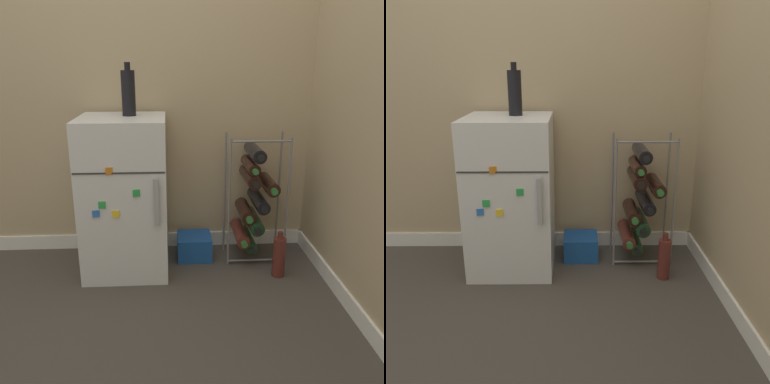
% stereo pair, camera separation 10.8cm
% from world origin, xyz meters
% --- Properties ---
extents(ground_plane, '(14.00, 14.00, 0.00)m').
position_xyz_m(ground_plane, '(0.00, 0.00, 0.00)').
color(ground_plane, '#423D38').
extents(wall_back, '(6.69, 0.07, 2.50)m').
position_xyz_m(wall_back, '(0.00, 0.73, 1.24)').
color(wall_back, tan).
rests_on(wall_back, ground_plane).
extents(mini_fridge, '(0.46, 0.50, 0.87)m').
position_xyz_m(mini_fridge, '(-0.26, 0.43, 0.43)').
color(mini_fridge, silver).
rests_on(mini_fridge, ground_plane).
extents(wine_rack, '(0.34, 0.33, 0.75)m').
position_xyz_m(wine_rack, '(0.47, 0.51, 0.37)').
color(wine_rack, slate).
rests_on(wine_rack, ground_plane).
extents(soda_box, '(0.20, 0.20, 0.14)m').
position_xyz_m(soda_box, '(0.13, 0.52, 0.07)').
color(soda_box, '#194C9E').
rests_on(soda_box, ground_plane).
extents(fridge_top_bottle, '(0.07, 0.07, 0.27)m').
position_xyz_m(fridge_top_bottle, '(-0.22, 0.48, 0.99)').
color(fridge_top_bottle, black).
rests_on(fridge_top_bottle, mini_fridge).
extents(loose_bottle_floor, '(0.07, 0.07, 0.27)m').
position_xyz_m(loose_bottle_floor, '(0.59, 0.27, 0.12)').
color(loose_bottle_floor, '#56231E').
rests_on(loose_bottle_floor, ground_plane).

